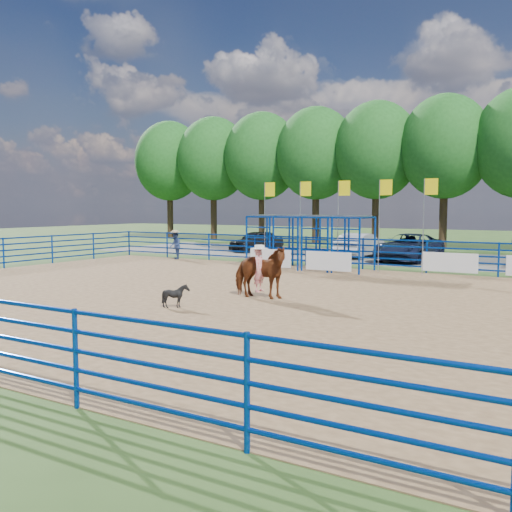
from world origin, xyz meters
name	(u,v)px	position (x,y,z in m)	size (l,w,h in m)	color
ground	(254,299)	(0.00, 0.00, 0.00)	(120.00, 120.00, 0.00)	#3A5823
arena_dirt	(254,298)	(0.00, 0.00, 0.01)	(30.00, 20.00, 0.02)	olive
gravel_strip	(406,258)	(0.00, 17.00, 0.01)	(40.00, 10.00, 0.01)	#65625A
horse_and_rider	(259,270)	(0.18, 0.08, 0.95)	(2.08, 1.02, 2.45)	brown
calf	(176,296)	(-1.04, -2.70, 0.38)	(0.58, 0.65, 0.72)	black
spectator_cowboy	(175,245)	(-10.87, 9.36, 0.84)	(0.95, 0.97, 1.62)	navy
car_a	(256,241)	(-10.00, 16.78, 0.71)	(1.65, 4.09, 1.39)	black
car_b	(360,245)	(-2.47, 16.16, 0.72)	(1.50, 4.31, 1.42)	#96989E
car_c	(409,247)	(0.67, 15.25, 0.76)	(2.48, 5.38, 1.50)	#151B34
perimeter_fence	(253,276)	(0.00, 0.00, 0.75)	(30.10, 20.10, 1.50)	#063297
chute_assembly	(316,243)	(-1.90, 8.84, 1.26)	(19.32, 2.41, 4.20)	#063297
treeline	(445,142)	(0.00, 26.00, 7.53)	(56.40, 6.40, 11.24)	#3F2B19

